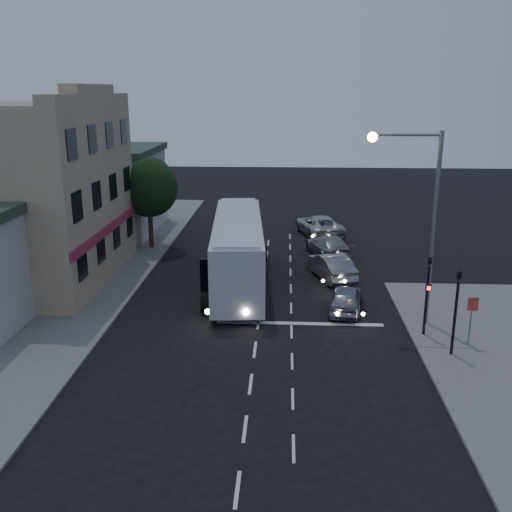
# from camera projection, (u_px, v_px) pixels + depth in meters

# --- Properties ---
(ground) EXTENTS (120.00, 120.00, 0.00)m
(ground) POSITION_uv_depth(u_px,v_px,m) (256.00, 340.00, 25.61)
(ground) COLOR black
(sidewalk_far) EXTENTS (12.00, 50.00, 0.12)m
(sidewalk_far) POSITION_uv_depth(u_px,v_px,m) (45.00, 278.00, 33.92)
(sidewalk_far) COLOR slate
(sidewalk_far) RESTS_ON ground
(road_markings) EXTENTS (8.00, 30.55, 0.01)m
(road_markings) POSITION_uv_depth(u_px,v_px,m) (285.00, 313.00, 28.72)
(road_markings) COLOR silver
(road_markings) RESTS_ON ground
(tour_bus) EXTENTS (3.61, 12.88, 3.90)m
(tour_bus) POSITION_uv_depth(u_px,v_px,m) (238.00, 249.00, 32.46)
(tour_bus) COLOR silver
(tour_bus) RESTS_ON ground
(car_suv) EXTENTS (2.20, 4.13, 1.34)m
(car_suv) POSITION_uv_depth(u_px,v_px,m) (346.00, 298.00, 28.85)
(car_suv) COLOR gray
(car_suv) RESTS_ON ground
(car_sedan_a) EXTENTS (2.90, 4.86, 1.51)m
(car_sedan_a) POSITION_uv_depth(u_px,v_px,m) (331.00, 266.00, 33.83)
(car_sedan_a) COLOR gray
(car_sedan_a) RESTS_ON ground
(car_sedan_b) EXTENTS (3.27, 5.38, 1.46)m
(car_sedan_b) POSITION_uv_depth(u_px,v_px,m) (329.00, 246.00, 38.26)
(car_sedan_b) COLOR gray
(car_sedan_b) RESTS_ON ground
(car_sedan_c) EXTENTS (4.01, 6.11, 1.56)m
(car_sedan_c) POSITION_uv_depth(u_px,v_px,m) (319.00, 225.00, 43.93)
(car_sedan_c) COLOR #BABABA
(car_sedan_c) RESTS_ON ground
(traffic_signal_main) EXTENTS (0.25, 0.35, 4.10)m
(traffic_signal_main) POSITION_uv_depth(u_px,v_px,m) (428.00, 286.00, 25.29)
(traffic_signal_main) COLOR black
(traffic_signal_main) RESTS_ON sidewalk_near
(traffic_signal_side) EXTENTS (0.18, 0.15, 4.10)m
(traffic_signal_side) POSITION_uv_depth(u_px,v_px,m) (456.00, 303.00, 23.36)
(traffic_signal_side) COLOR black
(traffic_signal_side) RESTS_ON sidewalk_near
(regulatory_sign) EXTENTS (0.45, 0.12, 2.20)m
(regulatory_sign) POSITION_uv_depth(u_px,v_px,m) (472.00, 313.00, 24.46)
(regulatory_sign) COLOR slate
(regulatory_sign) RESTS_ON sidewalk_near
(streetlight) EXTENTS (3.32, 0.44, 9.00)m
(streetlight) POSITION_uv_depth(u_px,v_px,m) (421.00, 207.00, 25.74)
(streetlight) COLOR slate
(streetlight) RESTS_ON sidewalk_near
(main_building) EXTENTS (10.12, 12.00, 11.00)m
(main_building) POSITION_uv_depth(u_px,v_px,m) (20.00, 193.00, 32.55)
(main_building) COLOR tan
(main_building) RESTS_ON sidewalk_far
(low_building_north) EXTENTS (9.40, 9.40, 6.50)m
(low_building_north) POSITION_uv_depth(u_px,v_px,m) (97.00, 189.00, 44.52)
(low_building_north) COLOR beige
(low_building_north) RESTS_ON sidewalk_far
(street_tree) EXTENTS (4.00, 4.00, 6.20)m
(street_tree) POSITION_uv_depth(u_px,v_px,m) (149.00, 185.00, 39.17)
(street_tree) COLOR black
(street_tree) RESTS_ON sidewalk_far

